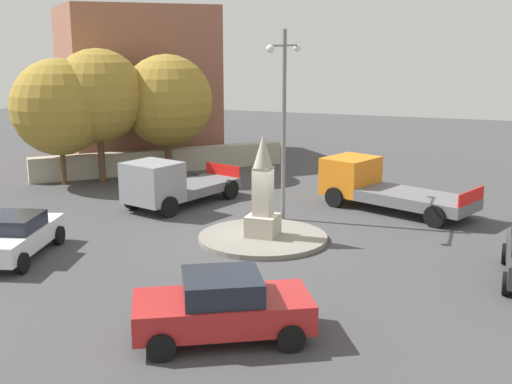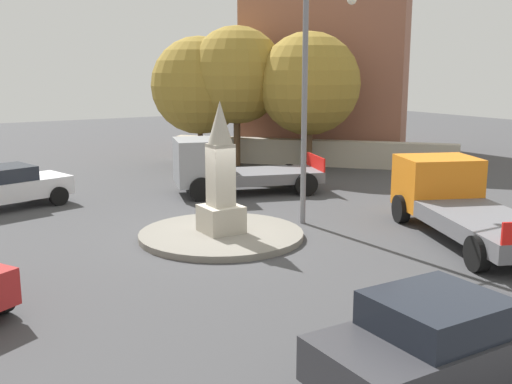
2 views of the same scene
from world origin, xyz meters
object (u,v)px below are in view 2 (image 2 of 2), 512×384
(monument, at_px, (221,180))
(corner_building, at_px, (330,71))
(tree_near_wall, at_px, (199,86))
(tree_mid_cluster, at_px, (237,75))
(truck_orange_waiting, at_px, (459,201))
(car_white_far_side, at_px, (5,187))
(tree_far_corner, at_px, (309,84))
(car_dark_grey_near_island, at_px, (441,342))
(truck_grey_parked_left, at_px, (227,167))
(streetlamp, at_px, (305,75))

(monument, relative_size, corner_building, 0.41)
(corner_building, relative_size, tree_near_wall, 1.45)
(monument, distance_m, tree_mid_cluster, 12.80)
(truck_orange_waiting, xyz_separation_m, corner_building, (7.73, 15.81, 3.43))
(car_white_far_side, xyz_separation_m, corner_building, (18.02, 5.92, 3.63))
(tree_near_wall, bearing_deg, tree_mid_cluster, -46.83)
(car_white_far_side, distance_m, tree_far_corner, 13.71)
(car_dark_grey_near_island, relative_size, truck_grey_parked_left, 0.68)
(car_dark_grey_near_island, xyz_separation_m, tree_far_corner, (9.98, 16.99, 3.09))
(truck_grey_parked_left, relative_size, corner_building, 0.65)
(car_dark_grey_near_island, height_order, corner_building, corner_building)
(truck_orange_waiting, distance_m, tree_near_wall, 15.35)
(tree_far_corner, bearing_deg, truck_grey_parked_left, -152.36)
(streetlamp, bearing_deg, tree_near_wall, 78.41)
(corner_building, relative_size, tree_mid_cluster, 1.35)
(monument, bearing_deg, tree_far_corner, 42.83)
(streetlamp, height_order, truck_grey_parked_left, streetlamp)
(car_white_far_side, bearing_deg, monument, -57.20)
(tree_mid_cluster, distance_m, tree_far_corner, 3.42)
(truck_grey_parked_left, bearing_deg, car_dark_grey_near_island, -106.33)
(tree_near_wall, relative_size, tree_mid_cluster, 0.93)
(streetlamp, bearing_deg, monument, -176.72)
(car_dark_grey_near_island, xyz_separation_m, truck_orange_waiting, (6.99, 5.73, 0.17))
(truck_orange_waiting, bearing_deg, monument, 152.62)
(car_white_far_side, bearing_deg, corner_building, 18.19)
(truck_grey_parked_left, distance_m, tree_near_wall, 7.79)
(truck_grey_parked_left, height_order, corner_building, corner_building)
(truck_orange_waiting, bearing_deg, corner_building, 63.94)
(tree_mid_cluster, bearing_deg, tree_far_corner, -46.83)
(corner_building, distance_m, tree_near_wall, 8.38)
(monument, bearing_deg, streetlamp, 3.28)
(monument, bearing_deg, truck_grey_parked_left, 60.02)
(truck_orange_waiting, relative_size, tree_far_corner, 1.08)
(car_dark_grey_near_island, bearing_deg, monument, 82.75)
(monument, height_order, tree_near_wall, tree_near_wall)
(corner_building, relative_size, tree_far_corner, 1.41)
(corner_building, height_order, tree_near_wall, corner_building)
(truck_orange_waiting, height_order, tree_near_wall, tree_near_wall)
(monument, distance_m, streetlamp, 3.96)
(truck_grey_parked_left, height_order, tree_far_corner, tree_far_corner)
(truck_grey_parked_left, bearing_deg, tree_mid_cluster, 57.26)
(car_white_far_side, bearing_deg, tree_mid_cluster, 19.38)
(car_white_far_side, bearing_deg, car_dark_grey_near_island, -78.08)
(car_dark_grey_near_island, distance_m, tree_mid_cluster, 21.20)
(truck_grey_parked_left, relative_size, tree_near_wall, 0.94)
(truck_grey_parked_left, distance_m, corner_building, 13.53)
(tree_near_wall, height_order, tree_far_corner, tree_far_corner)
(streetlamp, distance_m, tree_mid_cluster, 11.16)
(car_white_far_side, bearing_deg, streetlamp, -42.63)
(tree_near_wall, bearing_deg, monument, -113.69)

